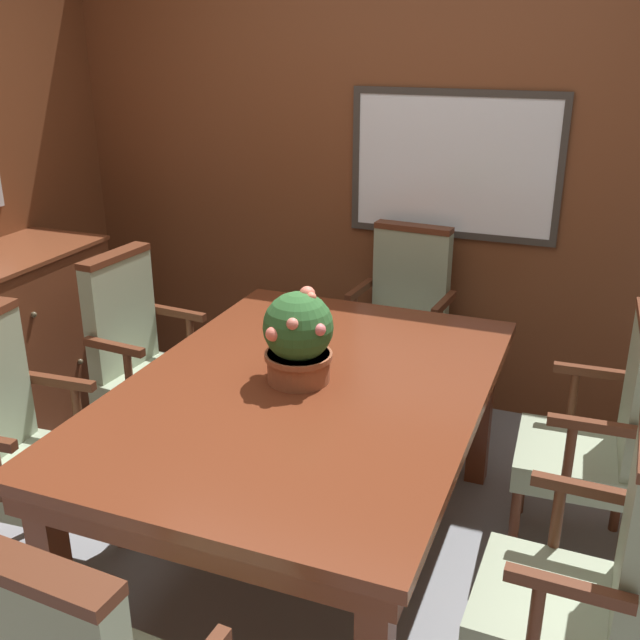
# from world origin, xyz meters

# --- Properties ---
(ground_plane) EXTENTS (14.00, 14.00, 0.00)m
(ground_plane) POSITION_xyz_m (0.00, 0.00, 0.00)
(ground_plane) COLOR gray
(wall_back) EXTENTS (7.20, 0.08, 2.45)m
(wall_back) POSITION_xyz_m (0.00, 1.66, 1.23)
(wall_back) COLOR brown
(wall_back) RESTS_ON ground_plane
(dining_table) EXTENTS (1.27, 1.82, 0.77)m
(dining_table) POSITION_xyz_m (0.12, 0.10, 0.68)
(dining_table) COLOR maroon
(dining_table) RESTS_ON ground_plane
(chair_left_near) EXTENTS (0.48, 0.52, 1.04)m
(chair_left_near) POSITION_xyz_m (-0.87, -0.33, 0.55)
(chair_left_near) COLOR #562B19
(chair_left_near) RESTS_ON ground_plane
(chair_right_near) EXTENTS (0.47, 0.51, 1.04)m
(chair_right_near) POSITION_xyz_m (1.15, -0.35, 0.55)
(chair_right_near) COLOR #562B19
(chair_right_near) RESTS_ON ground_plane
(chair_left_far) EXTENTS (0.49, 0.52, 1.04)m
(chair_left_far) POSITION_xyz_m (-0.88, 0.50, 0.55)
(chair_left_far) COLOR #562B19
(chair_left_far) RESTS_ON ground_plane
(chair_head_far) EXTENTS (0.52, 0.49, 1.04)m
(chair_head_far) POSITION_xyz_m (0.13, 1.40, 0.55)
(chair_head_far) COLOR #562B19
(chair_head_far) RESTS_ON ground_plane
(chair_right_far) EXTENTS (0.47, 0.51, 1.04)m
(chair_right_far) POSITION_xyz_m (1.16, 0.53, 0.55)
(chair_right_far) COLOR #562B19
(chair_right_far) RESTS_ON ground_plane
(potted_plant) EXTENTS (0.26, 0.28, 0.36)m
(potted_plant) POSITION_xyz_m (0.08, 0.13, 0.94)
(potted_plant) COLOR #9E5638
(potted_plant) RESTS_ON dining_table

